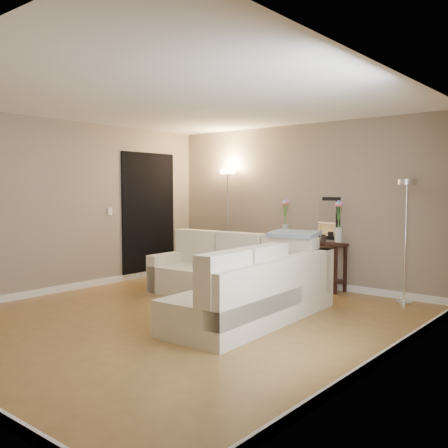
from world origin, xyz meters
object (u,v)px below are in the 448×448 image
Objects in this scene: sectional_sofa at (238,281)px; floor_lamp_unlit at (406,216)px; floor_lamp_lit at (228,201)px; console_table at (306,261)px.

sectional_sofa is 2.43m from floor_lamp_unlit.
floor_lamp_lit reaches higher than floor_lamp_unlit.
sectional_sofa is at bearing -90.20° from console_table.
floor_lamp_lit is at bearing 177.87° from floor_lamp_unlit.
floor_lamp_lit is at bearing -178.75° from console_table.
sectional_sofa is 1.75m from console_table.
sectional_sofa is 2.24× the size of console_table.
console_table is (0.01, 1.75, 0.07)m from sectional_sofa.
console_table is 0.64× the size of floor_lamp_lit.
floor_lamp_unlit reaches higher than sectional_sofa.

